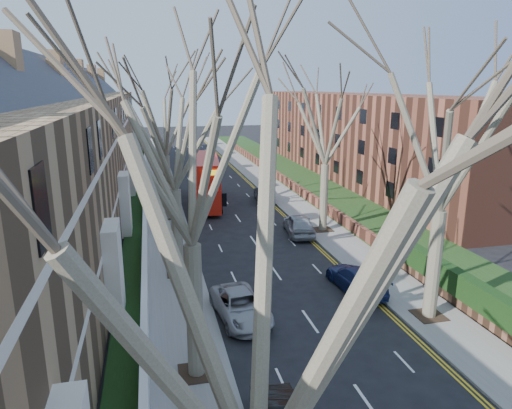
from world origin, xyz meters
TOP-DOWN VIEW (x-y plane):
  - pavement_left at (-6.00, 39.00)m, footprint 3.00×102.00m
  - pavement_right at (6.00, 39.00)m, footprint 3.00×102.00m
  - terrace_left at (-13.65, 31.00)m, footprint 9.70×78.00m
  - flats_right at (17.46, 43.00)m, footprint 13.97×54.00m
  - front_wall_left at (-7.65, 31.00)m, footprint 0.30×78.00m
  - grass_verge_right at (10.50, 39.00)m, footprint 6.00×102.00m
  - tree_left_near at (-5.70, -4.00)m, footprint 9.80×9.80m
  - tree_left_mid at (-5.70, 6.00)m, footprint 10.50×10.50m
  - tree_left_far at (-5.70, 16.00)m, footprint 10.15×10.15m
  - tree_left_dist at (-5.70, 28.00)m, footprint 10.50×10.50m
  - tree_right_mid at (5.70, 8.00)m, footprint 10.50×10.50m
  - tree_right_far at (5.70, 22.00)m, footprint 10.15×10.15m
  - double_decker_bus at (-2.01, 32.25)m, footprint 3.45×10.64m
  - car_left_far at (-3.16, 10.04)m, footprint 2.67×4.88m
  - car_right_near at (3.61, 11.70)m, footprint 2.15×4.74m
  - car_right_mid at (3.64, 21.68)m, footprint 2.48×4.90m
  - car_right_far at (3.56, 32.09)m, footprint 2.08×4.60m

SIDE VIEW (x-z plane):
  - pavement_left at x=-6.00m, z-range 0.00..0.12m
  - pavement_right at x=6.00m, z-range 0.00..0.12m
  - grass_verge_right at x=10.50m, z-range 0.12..0.18m
  - front_wall_left at x=-7.65m, z-range 0.12..1.12m
  - car_left_far at x=-3.16m, z-range 0.00..1.30m
  - car_right_near at x=3.61m, z-range 0.00..1.34m
  - car_right_far at x=3.56m, z-range 0.00..1.46m
  - car_right_mid at x=3.64m, z-range 0.00..1.60m
  - double_decker_bus at x=-2.01m, z-range -0.04..4.35m
  - flats_right at x=17.46m, z-range -0.02..9.98m
  - terrace_left at x=-13.65m, z-range -1.27..12.33m
  - tree_left_near at x=-5.70m, z-range 2.06..15.79m
  - tree_left_far at x=-5.70m, z-range 2.13..16.35m
  - tree_right_far at x=5.70m, z-range 2.13..16.35m
  - tree_left_mid at x=-5.70m, z-range 2.20..16.91m
  - tree_right_mid at x=5.70m, z-range 2.20..16.91m
  - tree_left_dist at x=-5.70m, z-range 2.20..16.91m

